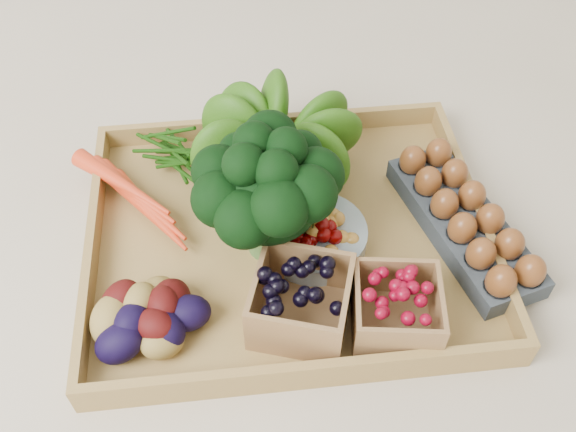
{
  "coord_description": "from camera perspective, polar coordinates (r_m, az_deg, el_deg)",
  "views": [
    {
      "loc": [
        -0.06,
        -0.56,
        0.72
      ],
      "look_at": [
        0.0,
        0.0,
        0.06
      ],
      "focal_mm": 40.0,
      "sensor_mm": 36.0,
      "label": 1
    }
  ],
  "objects": [
    {
      "name": "tray",
      "position": [
        0.91,
        0.0,
        -2.14
      ],
      "size": [
        0.55,
        0.45,
        0.01
      ],
      "primitive_type": "cube",
      "color": "#A98647",
      "rests_on": "ground"
    },
    {
      "name": "ground",
      "position": [
        0.92,
        0.0,
        -2.43
      ],
      "size": [
        4.0,
        4.0,
        0.0
      ],
      "primitive_type": "plane",
      "color": "beige",
      "rests_on": "ground"
    },
    {
      "name": "potatoes",
      "position": [
        0.81,
        -12.42,
        -8.33
      ],
      "size": [
        0.14,
        0.14,
        0.08
      ],
      "primitive_type": null,
      "color": "#370908",
      "rests_on": "tray"
    },
    {
      "name": "punnet_blackberry",
      "position": [
        0.8,
        1.17,
        -7.58
      ],
      "size": [
        0.15,
        0.15,
        0.08
      ],
      "primitive_type": "cube",
      "rotation": [
        0.0,
        0.0,
        -0.31
      ],
      "color": "black",
      "rests_on": "tray"
    },
    {
      "name": "cherry_bowl",
      "position": [
        0.88,
        2.36,
        -2.0
      ],
      "size": [
        0.14,
        0.14,
        0.04
      ],
      "primitive_type": "cylinder",
      "color": "#8C9EA5",
      "rests_on": "tray"
    },
    {
      "name": "carrots",
      "position": [
        0.95,
        -13.57,
        1.85
      ],
      "size": [
        0.19,
        0.14,
        0.05
      ],
      "primitive_type": null,
      "color": "red",
      "rests_on": "tray"
    },
    {
      "name": "punnet_raspberry",
      "position": [
        0.8,
        9.6,
        -8.21
      ],
      "size": [
        0.12,
        0.12,
        0.07
      ],
      "primitive_type": "cube",
      "rotation": [
        0.0,
        0.0,
        -0.15
      ],
      "color": "maroon",
      "rests_on": "tray"
    },
    {
      "name": "lettuce",
      "position": [
        0.93,
        -0.9,
        6.81
      ],
      "size": [
        0.16,
        0.16,
        0.16
      ],
      "primitive_type": "sphere",
      "color": "#214C0B",
      "rests_on": "tray"
    },
    {
      "name": "broccoli",
      "position": [
        0.84,
        -1.86,
        0.33
      ],
      "size": [
        0.19,
        0.19,
        0.15
      ],
      "primitive_type": null,
      "color": "black",
      "rests_on": "tray"
    },
    {
      "name": "egg_carton",
      "position": [
        0.93,
        15.28,
        -0.76
      ],
      "size": [
        0.17,
        0.29,
        0.03
      ],
      "primitive_type": "cube",
      "rotation": [
        0.0,
        0.0,
        0.26
      ],
      "color": "#333A42",
      "rests_on": "tray"
    }
  ]
}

